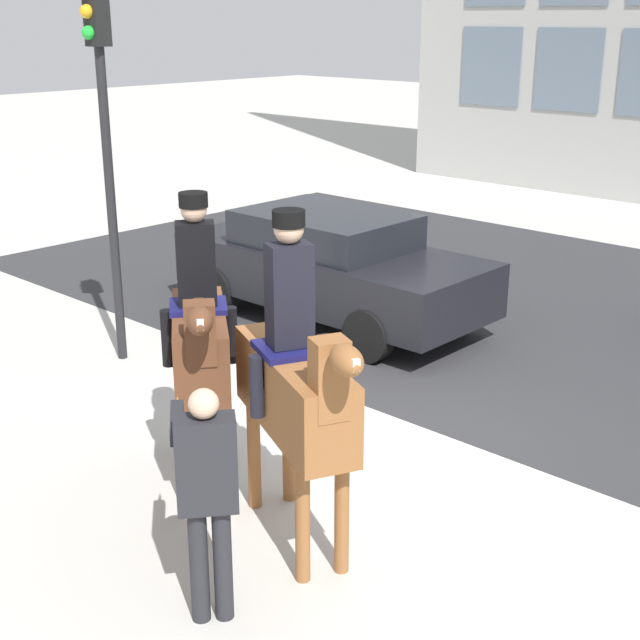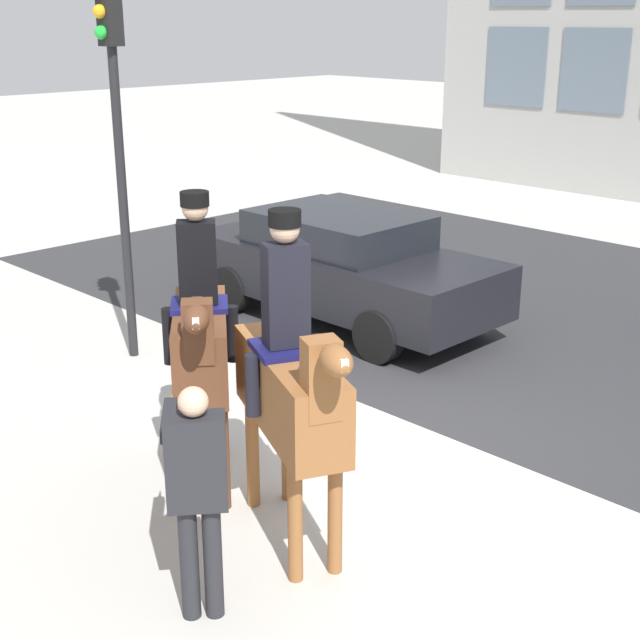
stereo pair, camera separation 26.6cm
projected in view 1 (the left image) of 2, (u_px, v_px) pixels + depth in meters
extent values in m
plane|color=#B2AFA8|center=(379.00, 439.00, 8.77)|extent=(80.00, 80.00, 0.00)
cube|color=#2D2D30|center=(601.00, 323.00, 12.06)|extent=(18.49, 8.50, 0.01)
cube|color=slate|center=(491.00, 67.00, 21.34)|extent=(1.63, 0.02, 1.82)
cube|color=slate|center=(568.00, 70.00, 20.03)|extent=(1.63, 0.02, 1.82)
cube|color=#59331E|center=(200.00, 346.00, 7.57)|extent=(1.39, 1.23, 0.62)
cylinder|color=#59331E|center=(225.00, 457.00, 7.37)|extent=(0.11, 0.11, 0.97)
cylinder|color=#59331E|center=(187.00, 460.00, 7.32)|extent=(0.11, 0.11, 0.97)
cylinder|color=#59331E|center=(219.00, 406.00, 8.33)|extent=(0.11, 0.11, 0.97)
cylinder|color=#59331E|center=(186.00, 408.00, 8.28)|extent=(0.11, 0.11, 0.97)
cube|color=#59331E|center=(200.00, 333.00, 6.87)|extent=(0.31, 0.31, 0.50)
cube|color=#382314|center=(200.00, 326.00, 6.97)|extent=(0.08, 0.09, 0.45)
ellipsoid|color=#59331E|center=(200.00, 321.00, 6.53)|extent=(0.39, 0.37, 0.21)
cube|color=silver|center=(200.00, 323.00, 6.43)|extent=(0.13, 0.12, 0.08)
cylinder|color=#382314|center=(199.00, 329.00, 8.31)|extent=(0.09, 0.09, 0.55)
cube|color=#14144C|center=(198.00, 307.00, 7.52)|extent=(0.63, 0.64, 0.05)
cube|color=black|center=(196.00, 263.00, 7.40)|extent=(0.37, 0.39, 0.70)
sphere|color=#D1A889|center=(194.00, 209.00, 7.25)|extent=(0.22, 0.22, 0.22)
cylinder|color=black|center=(193.00, 200.00, 7.23)|extent=(0.24, 0.24, 0.12)
cylinder|color=black|center=(231.00, 335.00, 7.65)|extent=(0.11, 0.11, 0.50)
cylinder|color=black|center=(168.00, 338.00, 7.57)|extent=(0.11, 0.11, 0.50)
cube|color=brown|center=(294.00, 392.00, 6.73)|extent=(1.61, 1.07, 0.61)
cylinder|color=brown|center=(342.00, 515.00, 6.54)|extent=(0.11, 0.11, 0.95)
cylinder|color=brown|center=(303.00, 524.00, 6.43)|extent=(0.11, 0.11, 0.95)
cylinder|color=brown|center=(289.00, 449.00, 7.53)|extent=(0.11, 0.11, 0.95)
cylinder|color=brown|center=(254.00, 456.00, 7.42)|extent=(0.11, 0.11, 0.95)
cube|color=brown|center=(330.00, 379.00, 6.00)|extent=(0.28, 0.30, 0.57)
cube|color=black|center=(323.00, 370.00, 6.09)|extent=(0.07, 0.09, 0.52)
ellipsoid|color=brown|center=(347.00, 360.00, 5.67)|extent=(0.38, 0.32, 0.20)
cube|color=silver|center=(353.00, 363.00, 5.58)|extent=(0.13, 0.10, 0.08)
cylinder|color=black|center=(260.00, 367.00, 7.48)|extent=(0.09, 0.09, 0.55)
cube|color=#14144C|center=(290.00, 349.00, 6.69)|extent=(0.63, 0.63, 0.05)
cube|color=black|center=(290.00, 295.00, 6.55)|extent=(0.33, 0.38, 0.78)
sphere|color=#D1A889|center=(289.00, 229.00, 6.39)|extent=(0.22, 0.22, 0.22)
cylinder|color=black|center=(289.00, 218.00, 6.36)|extent=(0.24, 0.24, 0.12)
cylinder|color=black|center=(323.00, 376.00, 6.87)|extent=(0.11, 0.11, 0.49)
cylinder|color=black|center=(257.00, 386.00, 6.68)|extent=(0.11, 0.11, 0.49)
cylinder|color=#232328|center=(199.00, 565.00, 6.02)|extent=(0.13, 0.13, 0.86)
cylinder|color=#232328|center=(223.00, 563.00, 6.04)|extent=(0.13, 0.13, 0.86)
cube|color=#232328|center=(206.00, 464.00, 5.78)|extent=(0.42, 0.45, 0.66)
sphere|color=#D1A889|center=(204.00, 404.00, 5.64)|extent=(0.20, 0.20, 0.20)
cube|color=#232328|center=(177.00, 422.00, 5.95)|extent=(0.49, 0.41, 0.09)
cone|color=orange|center=(177.00, 401.00, 6.28)|extent=(0.17, 0.15, 0.04)
cube|color=black|center=(331.00, 272.00, 11.97)|extent=(4.39, 1.80, 0.70)
cube|color=black|center=(325.00, 229.00, 11.86)|extent=(2.19, 1.58, 0.45)
cylinder|color=black|center=(369.00, 335.00, 10.63)|extent=(0.65, 0.22, 0.65)
cylinder|color=black|center=(449.00, 304.00, 11.78)|extent=(0.65, 0.22, 0.65)
cylinder|color=black|center=(219.00, 290.00, 12.39)|extent=(0.65, 0.22, 0.65)
cylinder|color=black|center=(301.00, 267.00, 13.53)|extent=(0.65, 0.22, 0.65)
cylinder|color=black|center=(112.00, 211.00, 10.26)|extent=(0.11, 0.11, 3.63)
cube|color=black|center=(96.00, 11.00, 9.56)|extent=(0.24, 0.19, 0.72)
sphere|color=orange|center=(87.00, 11.00, 9.47)|extent=(0.15, 0.15, 0.15)
sphere|color=green|center=(88.00, 33.00, 9.54)|extent=(0.15, 0.15, 0.15)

